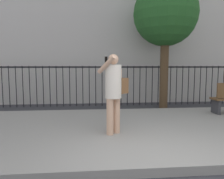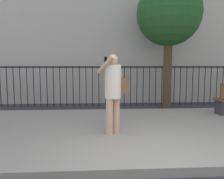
% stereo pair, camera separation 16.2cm
% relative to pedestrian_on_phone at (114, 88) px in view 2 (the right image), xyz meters
% --- Properties ---
extents(ground_plane, '(60.00, 60.00, 0.00)m').
position_rel_pedestrian_on_phone_xyz_m(ground_plane, '(0.59, -1.70, -1.14)').
color(ground_plane, '#333338').
extents(sidewalk, '(28.00, 4.40, 0.15)m').
position_rel_pedestrian_on_phone_xyz_m(sidewalk, '(0.59, 0.50, -1.06)').
color(sidewalk, gray).
rests_on(sidewalk, ground).
extents(iron_fence, '(12.03, 0.04, 1.60)m').
position_rel_pedestrian_on_phone_xyz_m(iron_fence, '(0.59, 4.20, -0.12)').
color(iron_fence, black).
rests_on(iron_fence, ground).
extents(pedestrian_on_phone, '(0.71, 0.66, 1.70)m').
position_rel_pedestrian_on_phone_xyz_m(pedestrian_on_phone, '(0.00, 0.00, 0.00)').
color(pedestrian_on_phone, tan).
rests_on(pedestrian_on_phone, sidewalk).
extents(street_tree_near, '(2.36, 2.36, 4.68)m').
position_rel_pedestrian_on_phone_xyz_m(street_tree_near, '(2.26, 3.53, 2.32)').
color(street_tree_near, '#4C3823').
rests_on(street_tree_near, ground).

